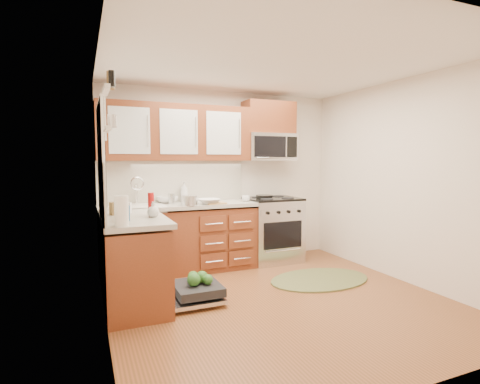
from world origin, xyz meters
name	(u,v)px	position (x,y,z in m)	size (l,w,h in m)	color
floor	(278,300)	(0.00, 0.00, 0.00)	(3.50, 3.50, 0.00)	brown
ceiling	(280,63)	(0.00, 0.00, 2.50)	(3.50, 3.50, 0.00)	white
wall_back	(222,177)	(0.00, 1.75, 1.25)	(3.50, 0.04, 2.50)	silver
wall_front	(415,202)	(0.00, -1.75, 1.25)	(3.50, 0.04, 2.50)	silver
wall_left	(103,190)	(-1.75, 0.00, 1.25)	(0.04, 3.50, 2.50)	silver
wall_right	(404,181)	(1.75, 0.00, 1.25)	(0.04, 3.50, 2.50)	silver
base_cabinet_back	(180,240)	(-0.73, 1.45, 0.42)	(2.05, 0.60, 0.85)	#5E2D15
base_cabinet_left	(133,264)	(-1.45, 0.52, 0.42)	(0.60, 1.25, 0.85)	#5E2D15
countertop_back	(179,206)	(-0.72, 1.44, 0.90)	(2.07, 0.64, 0.05)	beige
countertop_left	(133,219)	(-1.44, 0.53, 0.90)	(0.64, 1.27, 0.05)	beige
backsplash_back	(174,181)	(-0.73, 1.74, 1.21)	(2.05, 0.02, 0.57)	beige
backsplash_left	(102,190)	(-1.74, 0.52, 1.21)	(0.02, 1.25, 0.57)	beige
upper_cabinets	(176,133)	(-0.73, 1.57, 1.88)	(2.05, 0.35, 0.75)	#5E2D15
cabinet_over_mw	(269,118)	(0.68, 1.57, 2.13)	(0.76, 0.35, 0.47)	#5E2D15
range	(272,229)	(0.68, 1.43, 0.47)	(0.76, 0.64, 0.95)	silver
microwave	(269,147)	(0.68, 1.55, 1.70)	(0.76, 0.38, 0.40)	silver
sink	(140,215)	(-1.25, 1.42, 0.80)	(0.62, 0.50, 0.26)	white
dishwasher	(194,293)	(-0.86, 0.30, 0.10)	(0.70, 0.60, 0.20)	silver
window	(101,156)	(-1.74, 0.50, 1.55)	(0.03, 1.05, 1.05)	white
window_blind	(102,122)	(-1.71, 0.50, 1.88)	(0.02, 0.96, 0.40)	white
shelf_upper	(106,90)	(-1.72, -0.35, 2.05)	(0.04, 0.40, 0.03)	white
shelf_lower	(107,129)	(-1.72, -0.35, 1.75)	(0.04, 0.40, 0.03)	white
rug	(320,279)	(0.80, 0.38, 0.01)	(1.32, 0.86, 0.02)	#656A3C
skillet	(264,197)	(0.54, 1.42, 0.97)	(0.24, 0.24, 0.05)	black
stock_pot	(189,200)	(-0.65, 1.22, 0.99)	(0.22, 0.22, 0.13)	silver
cutting_board	(216,203)	(-0.29, 1.22, 0.93)	(0.26, 0.17, 0.02)	#AC7B4F
canister	(172,199)	(-0.82, 1.46, 0.99)	(0.09, 0.09, 0.14)	silver
paper_towel_roll	(122,211)	(-1.60, -0.02, 1.06)	(0.13, 0.13, 0.27)	white
mustard_bottle	(125,207)	(-1.52, 0.49, 1.03)	(0.07, 0.07, 0.20)	yellow
red_bottle	(151,204)	(-1.25, 0.52, 1.05)	(0.06, 0.06, 0.24)	#AB0E0F
wooden_box	(117,208)	(-1.58, 0.72, 0.99)	(0.13, 0.10, 0.13)	brown
blue_carton	(124,213)	(-1.55, 0.26, 1.00)	(0.09, 0.06, 0.15)	#2467AA
bowl_a	(209,201)	(-0.37, 1.25, 0.96)	(0.29, 0.29, 0.07)	#999999
bowl_b	(167,200)	(-0.85, 1.60, 0.97)	(0.29, 0.29, 0.09)	#999999
cup	(246,198)	(0.20, 1.33, 0.97)	(0.11, 0.11, 0.09)	#999999
soap_bottle_a	(184,192)	(-0.60, 1.66, 1.06)	(0.11, 0.11, 0.28)	#999999
soap_bottle_b	(127,205)	(-1.46, 0.80, 1.01)	(0.08, 0.08, 0.17)	#999999
soap_bottle_c	(153,209)	(-1.25, 0.40, 1.00)	(0.12, 0.12, 0.16)	#999999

